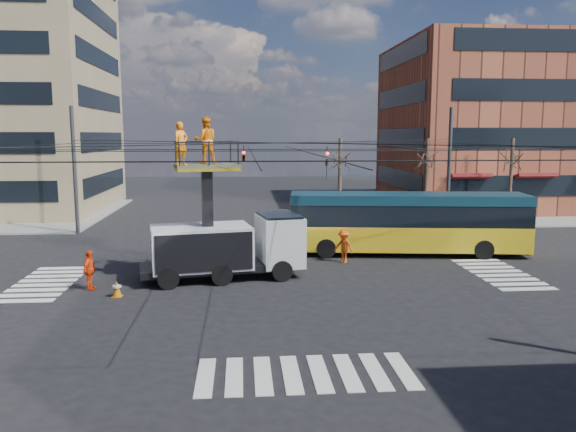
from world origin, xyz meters
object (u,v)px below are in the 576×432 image
(utility_truck, at_px, (226,229))
(city_bus, at_px, (407,222))
(worker_ground, at_px, (90,270))
(flagger, at_px, (344,246))
(traffic_cone, at_px, (117,289))

(utility_truck, height_order, city_bus, utility_truck)
(worker_ground, bearing_deg, utility_truck, -65.11)
(utility_truck, height_order, flagger, utility_truck)
(city_bus, bearing_deg, flagger, -147.24)
(utility_truck, xyz_separation_m, traffic_cone, (-4.18, -2.58, -1.87))
(city_bus, height_order, worker_ground, city_bus)
(traffic_cone, distance_m, flagger, 11.09)
(flagger, bearing_deg, traffic_cone, -107.57)
(utility_truck, xyz_separation_m, city_bus, (9.35, 4.25, -0.47))
(city_bus, bearing_deg, worker_ground, -151.59)
(city_bus, distance_m, traffic_cone, 15.21)
(city_bus, bearing_deg, traffic_cone, -145.82)
(utility_truck, relative_size, traffic_cone, 11.26)
(utility_truck, bearing_deg, city_bus, 13.85)
(traffic_cone, bearing_deg, flagger, 27.32)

